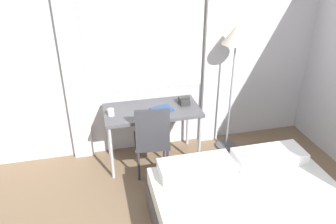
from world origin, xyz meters
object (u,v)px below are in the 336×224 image
desk_chair (152,138)px  mug (111,112)px  desk (152,114)px  book (162,109)px  standing_lamp (236,45)px  telephone (184,101)px

desk_chair → mug: size_ratio=11.42×
desk → desk_chair: 0.33m
book → mug: 0.60m
standing_lamp → telephone: bearing=-179.9°
desk → mug: 0.50m
standing_lamp → desk: bearing=-176.9°
desk → book: book is taller
standing_lamp → book: size_ratio=6.14×
desk → telephone: bearing=7.6°
telephone → desk_chair: bearing=-144.6°
standing_lamp → mug: 1.66m
desk_chair → mug: desk_chair is taller
desk → standing_lamp: standing_lamp is taller
telephone → book: size_ratio=0.61×
telephone → mug: bearing=-173.3°
standing_lamp → mug: standing_lamp is taller
mug → telephone: bearing=6.7°
book → standing_lamp: bearing=7.2°
desk_chair → book: desk_chair is taller
telephone → standing_lamp: bearing=0.1°
book → mug: size_ratio=3.35×
mug → book: bearing=-0.8°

